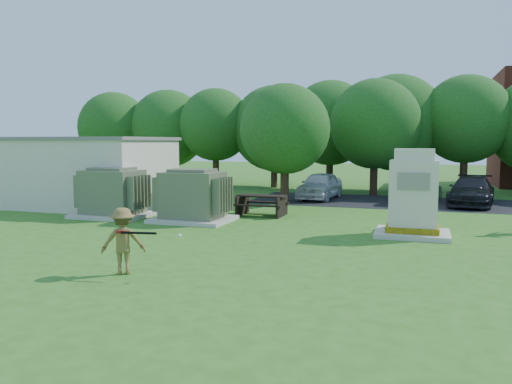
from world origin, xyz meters
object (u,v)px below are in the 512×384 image
(generator_cabinet, at_px, (413,198))
(car_silver_a, at_px, (418,191))
(transformer_left, at_px, (113,194))
(batter, at_px, (123,241))
(person_by_generator, at_px, (428,215))
(picnic_table, at_px, (262,203))
(transformer_right, at_px, (193,197))
(car_white, at_px, (320,185))
(car_dark, at_px, (471,191))

(generator_cabinet, xyz_separation_m, car_silver_a, (0.02, 9.50, -0.63))
(car_silver_a, bearing_deg, transformer_left, 54.05)
(batter, distance_m, car_silver_a, 17.91)
(person_by_generator, bearing_deg, transformer_left, -1.14)
(person_by_generator, bearing_deg, generator_cabinet, -12.46)
(picnic_table, relative_size, batter, 1.29)
(transformer_right, bearing_deg, transformer_left, 180.00)
(batter, height_order, car_white, batter)
(batter, bearing_deg, car_white, -123.97)
(generator_cabinet, height_order, picnic_table, generator_cabinet)
(car_silver_a, bearing_deg, person_by_generator, 109.79)
(transformer_right, height_order, car_dark, transformer_right)
(person_by_generator, bearing_deg, car_silver_a, -85.78)
(picnic_table, xyz_separation_m, car_white, (1.09, 6.94, 0.19))
(generator_cabinet, distance_m, person_by_generator, 0.71)
(batter, bearing_deg, picnic_table, -120.73)
(transformer_right, relative_size, car_silver_a, 0.77)
(transformer_left, height_order, picnic_table, transformer_left)
(batter, bearing_deg, transformer_right, -105.69)
(car_silver_a, bearing_deg, batter, 86.16)
(car_silver_a, bearing_deg, car_white, 14.58)
(batter, relative_size, car_white, 0.37)
(picnic_table, distance_m, person_by_generator, 7.28)
(transformer_left, distance_m, batter, 9.52)
(transformer_right, relative_size, picnic_table, 1.47)
(transformer_right, relative_size, car_dark, 0.61)
(batter, bearing_deg, person_by_generator, -163.69)
(car_white, xyz_separation_m, car_dark, (7.66, -0.29, -0.03))
(transformer_right, distance_m, car_white, 9.80)
(car_dark, bearing_deg, picnic_table, -134.58)
(generator_cabinet, distance_m, picnic_table, 6.84)
(person_by_generator, height_order, car_silver_a, person_by_generator)
(batter, bearing_deg, car_dark, -147.87)
(car_white, bearing_deg, picnic_table, -94.06)
(generator_cabinet, xyz_separation_m, car_white, (-5.12, 9.73, -0.53))
(picnic_table, bearing_deg, transformer_right, -132.05)
(generator_cabinet, xyz_separation_m, car_dark, (2.54, 9.44, -0.56))
(transformer_left, relative_size, car_white, 0.69)
(batter, xyz_separation_m, car_silver_a, (6.41, 16.72, -0.15))
(generator_cabinet, relative_size, car_white, 0.67)
(generator_cabinet, xyz_separation_m, person_by_generator, (0.47, -0.12, -0.52))
(person_by_generator, relative_size, car_white, 0.35)
(batter, distance_m, person_by_generator, 9.87)
(generator_cabinet, bearing_deg, picnic_table, 155.75)
(transformer_left, xyz_separation_m, person_by_generator, (12.47, -0.59, -0.22))
(transformer_left, bearing_deg, transformer_right, 0.00)
(person_by_generator, height_order, car_white, person_by_generator)
(picnic_table, xyz_separation_m, person_by_generator, (6.67, -2.91, 0.20))
(picnic_table, height_order, car_dark, car_dark)
(generator_cabinet, height_order, car_dark, generator_cabinet)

